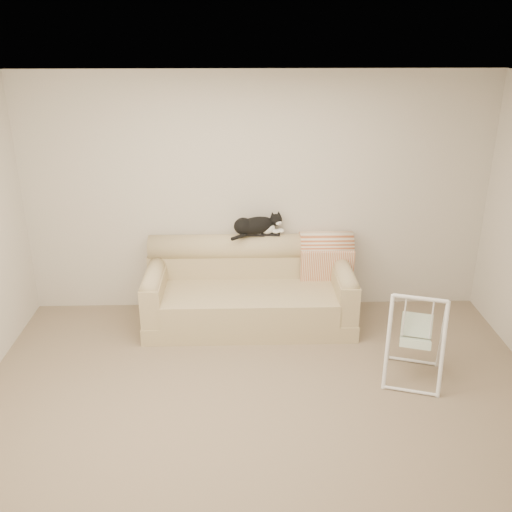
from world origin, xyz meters
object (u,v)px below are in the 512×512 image
Objects in this scene: remote_a at (256,234)px; baby_swing at (416,338)px; sofa at (249,291)px; tuxedo_cat at (257,225)px; remote_b at (272,234)px.

remote_a is 0.22× the size of baby_swing.
tuxedo_cat reaches higher than sofa.
tuxedo_cat is at bearing -178.87° from remote_b.
sofa is at bearing -137.10° from remote_b.
remote_a is 0.31× the size of tuxedo_cat.
tuxedo_cat is (-0.17, -0.00, 0.10)m from remote_b.
tuxedo_cat is (0.00, -0.00, 0.10)m from remote_a.
tuxedo_cat reaches higher than baby_swing.
sofa reaches higher than baby_swing.
remote_a is at bearing -178.92° from remote_b.
remote_b is at bearing 131.87° from baby_swing.
remote_b is (0.17, 0.00, -0.00)m from remote_a.
remote_b is at bearing 42.90° from sofa.
sofa is 2.65× the size of baby_swing.
remote_a reaches higher than baby_swing.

